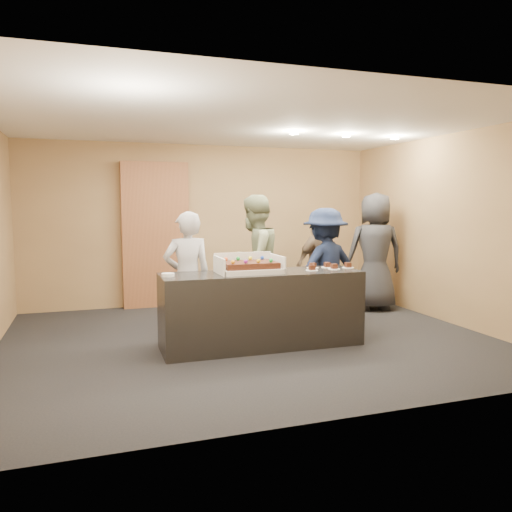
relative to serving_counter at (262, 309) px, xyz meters
name	(u,v)px	position (x,y,z in m)	size (l,w,h in m)	color
room	(250,233)	(-0.04, 0.35, 0.90)	(6.04, 6.00, 2.70)	black
serving_counter	(262,309)	(0.00, 0.00, 0.00)	(2.40, 0.70, 0.90)	black
storage_cabinet	(156,235)	(-0.89, 2.76, 0.74)	(1.09, 0.15, 2.39)	brown
cake_box	(248,268)	(-0.16, 0.03, 0.50)	(0.74, 0.51, 0.22)	white
sheet_cake	(249,265)	(-0.16, 0.00, 0.55)	(0.64, 0.44, 0.12)	black
plate_stack	(168,275)	(-1.11, 0.00, 0.47)	(0.15, 0.15, 0.04)	white
slice_a	(312,269)	(0.62, -0.07, 0.47)	(0.15, 0.15, 0.07)	white
slice_b	(313,266)	(0.73, 0.14, 0.47)	(0.15, 0.15, 0.07)	white
slice_c	(334,267)	(0.94, -0.04, 0.47)	(0.15, 0.15, 0.07)	white
slice_d	(327,266)	(0.93, 0.14, 0.47)	(0.15, 0.15, 0.07)	white
slice_e	(348,266)	(1.16, 0.02, 0.47)	(0.15, 0.15, 0.07)	white
person_server_grey	(187,278)	(-0.81, 0.45, 0.36)	(0.59, 0.39, 1.62)	#AFAFB5
person_sage_man	(254,260)	(0.25, 1.05, 0.47)	(0.89, 0.70, 1.84)	gray
person_navy_man	(325,268)	(1.16, 0.66, 0.38)	(1.07, 0.61, 1.65)	#131D3A
person_brown_extra	(319,264)	(1.42, 1.39, 0.33)	(0.91, 0.38, 1.56)	brown
person_dark_suit	(375,252)	(2.41, 1.40, 0.49)	(0.92, 0.60, 1.89)	#28292D
ceiling_spotlights	(346,136)	(1.56, 0.85, 2.22)	(1.72, 0.12, 0.03)	#FFEAC6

